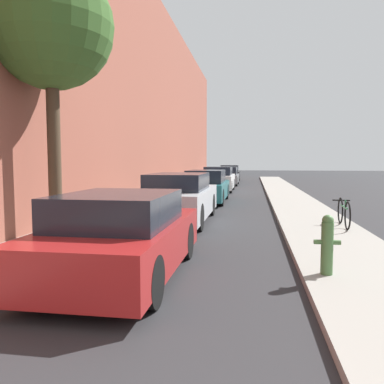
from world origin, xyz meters
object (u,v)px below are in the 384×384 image
(parked_car_teal, at_px, (207,187))
(parked_car_black, at_px, (230,174))
(parked_car_red, at_px, (121,236))
(parked_car_white, at_px, (219,179))
(parked_car_grey, at_px, (226,176))
(bicycle, at_px, (344,213))
(street_tree_near, at_px, (51,28))
(fire_hydrant, at_px, (327,244))
(parked_car_silver, at_px, (179,198))

(parked_car_teal, relative_size, parked_car_black, 1.18)
(parked_car_red, bearing_deg, parked_car_white, 90.08)
(parked_car_grey, xyz_separation_m, bicycle, (4.26, -18.51, -0.17))
(parked_car_grey, height_order, street_tree_near, street_tree_near)
(parked_car_red, height_order, bicycle, parked_car_red)
(parked_car_red, relative_size, parked_car_teal, 0.84)
(parked_car_grey, height_order, parked_car_black, parked_car_black)
(parked_car_black, bearing_deg, fire_hydrant, -83.71)
(parked_car_silver, relative_size, parked_car_white, 1.04)
(parked_car_teal, distance_m, parked_car_grey, 12.17)
(fire_hydrant, distance_m, bicycle, 4.53)
(parked_car_red, height_order, parked_car_white, parked_car_white)
(parked_car_grey, height_order, bicycle, parked_car_grey)
(fire_hydrant, bearing_deg, parked_car_red, -176.17)
(parked_car_silver, xyz_separation_m, parked_car_teal, (0.14, 5.52, -0.03))
(parked_car_teal, distance_m, bicycle, 7.66)
(parked_car_grey, distance_m, bicycle, 19.00)
(parked_car_teal, relative_size, bicycle, 2.72)
(parked_car_silver, xyz_separation_m, parked_car_grey, (0.16, 17.69, -0.05))
(parked_car_white, relative_size, fire_hydrant, 5.10)
(parked_car_silver, xyz_separation_m, street_tree_near, (-2.20, -3.09, 3.95))
(parked_car_silver, bearing_deg, parked_car_black, 89.76)
(parked_car_silver, distance_m, parked_car_teal, 5.53)
(parked_car_red, bearing_deg, street_tree_near, 135.45)
(parked_car_silver, bearing_deg, parked_car_grey, 89.47)
(parked_car_teal, xyz_separation_m, bicycle, (4.29, -6.35, -0.19))
(parked_car_teal, bearing_deg, parked_car_black, 90.13)
(parked_car_black, xyz_separation_m, fire_hydrant, (3.12, -28.27, -0.10))
(fire_hydrant, bearing_deg, parked_car_black, 96.29)
(street_tree_near, height_order, fire_hydrant, street_tree_near)
(parked_car_red, xyz_separation_m, parked_car_white, (-0.02, 17.11, 0.07))
(parked_car_red, xyz_separation_m, bicycle, (4.28, 4.57, -0.15))
(parked_car_teal, distance_m, parked_car_white, 6.19)
(parked_car_black, height_order, bicycle, parked_car_black)
(street_tree_near, relative_size, fire_hydrant, 6.69)
(parked_car_grey, relative_size, fire_hydrant, 5.12)
(parked_car_silver, xyz_separation_m, bicycle, (4.42, -0.82, -0.22))
(parked_car_grey, bearing_deg, parked_car_silver, -90.53)
(street_tree_near, relative_size, bicycle, 3.45)
(parked_car_teal, height_order, fire_hydrant, parked_car_teal)
(parked_car_silver, relative_size, parked_car_black, 1.18)
(parked_car_black, bearing_deg, street_tree_near, -95.02)
(parked_car_white, xyz_separation_m, bicycle, (4.31, -12.54, -0.22))
(parked_car_red, height_order, fire_hydrant, parked_car_red)
(parked_car_white, height_order, bicycle, parked_car_white)
(parked_car_silver, height_order, parked_car_teal, parked_car_silver)
(parked_car_white, height_order, parked_car_grey, parked_car_white)
(parked_car_red, height_order, parked_car_grey, parked_car_grey)
(parked_car_teal, height_order, bicycle, parked_car_teal)
(street_tree_near, distance_m, bicycle, 8.15)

